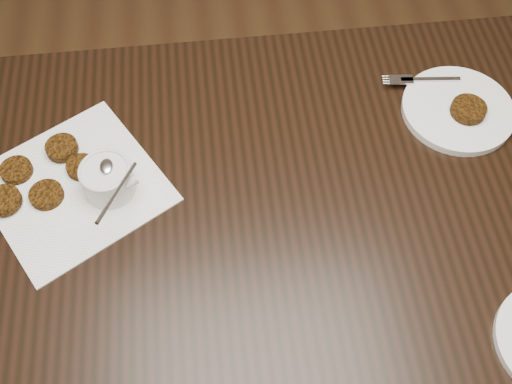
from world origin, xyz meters
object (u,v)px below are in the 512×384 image
(table, at_px, (279,317))
(plate_with_patty, at_px, (459,107))
(sauce_ramekin, at_px, (104,169))
(napkin, at_px, (74,187))

(table, xyz_separation_m, plate_with_patty, (0.34, 0.21, 0.39))
(sauce_ramekin, bearing_deg, plate_with_patty, 8.95)
(plate_with_patty, bearing_deg, napkin, -172.93)
(table, xyz_separation_m, napkin, (-0.34, 0.13, 0.38))
(sauce_ramekin, bearing_deg, table, -22.50)
(table, bearing_deg, sauce_ramekin, 157.50)
(table, bearing_deg, napkin, 159.42)
(napkin, xyz_separation_m, sauce_ramekin, (0.06, -0.01, 0.06))
(napkin, xyz_separation_m, plate_with_patty, (0.68, 0.08, 0.01))
(napkin, bearing_deg, plate_with_patty, 7.07)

